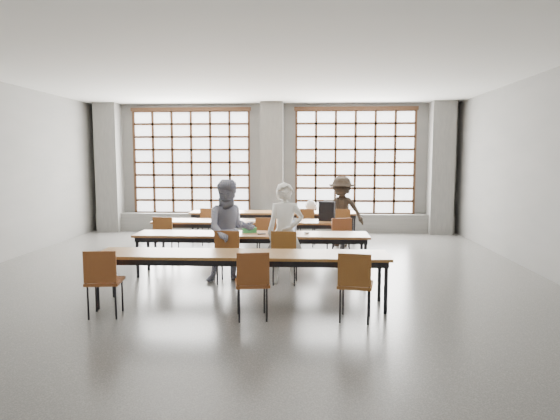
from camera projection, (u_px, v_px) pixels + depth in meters
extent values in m
plane|color=#4B4B49|center=(251.00, 277.00, 8.50)|extent=(11.00, 11.00, 0.00)
plane|color=silver|center=(250.00, 67.00, 8.13)|extent=(11.00, 11.00, 0.00)
plane|color=#5E5D5B|center=(273.00, 168.00, 13.78)|extent=(10.00, 0.00, 10.00)
plane|color=#5E5D5B|center=(143.00, 207.00, 2.85)|extent=(10.00, 0.00, 10.00)
plane|color=#5E5D5B|center=(558.00, 175.00, 8.05)|extent=(0.00, 11.00, 11.00)
cube|color=#565653|center=(109.00, 168.00, 13.74)|extent=(0.60, 0.55, 3.50)
cube|color=#565653|center=(272.00, 168.00, 13.50)|extent=(0.60, 0.55, 3.50)
cube|color=#565653|center=(441.00, 168.00, 13.26)|extent=(0.60, 0.55, 3.50)
cube|color=white|center=(192.00, 162.00, 13.86)|extent=(3.20, 0.02, 2.80)
cube|color=black|center=(192.00, 162.00, 13.78)|extent=(3.20, 0.05, 2.80)
cube|color=black|center=(192.00, 214.00, 13.93)|extent=(3.32, 0.07, 0.10)
cube|color=black|center=(191.00, 109.00, 13.63)|extent=(3.32, 0.07, 0.10)
cube|color=white|center=(355.00, 162.00, 13.62)|extent=(3.20, 0.02, 2.80)
cube|color=black|center=(355.00, 162.00, 13.54)|extent=(3.20, 0.05, 2.80)
cube|color=black|center=(354.00, 215.00, 13.70)|extent=(3.32, 0.07, 0.10)
cube|color=black|center=(356.00, 108.00, 13.39)|extent=(3.32, 0.07, 0.10)
cube|color=#565653|center=(272.00, 223.00, 13.74)|extent=(9.80, 0.35, 0.50)
cube|color=brown|center=(274.00, 213.00, 12.05)|extent=(4.00, 0.70, 0.04)
cube|color=black|center=(274.00, 215.00, 12.06)|extent=(3.90, 0.64, 0.08)
cylinder|color=black|center=(193.00, 229.00, 11.91)|extent=(0.05, 0.05, 0.69)
cylinder|color=black|center=(198.00, 225.00, 12.48)|extent=(0.05, 0.05, 0.69)
cylinder|color=black|center=(354.00, 230.00, 11.70)|extent=(0.05, 0.05, 0.69)
cylinder|color=black|center=(352.00, 226.00, 12.28)|extent=(0.05, 0.05, 0.69)
cube|color=brown|center=(250.00, 221.00, 10.37)|extent=(4.00, 0.70, 0.04)
cube|color=black|center=(250.00, 224.00, 10.37)|extent=(3.90, 0.64, 0.08)
cylinder|color=black|center=(155.00, 240.00, 10.22)|extent=(0.05, 0.05, 0.69)
cylinder|color=black|center=(163.00, 236.00, 10.79)|extent=(0.05, 0.05, 0.69)
cylinder|color=black|center=(343.00, 242.00, 10.02)|extent=(0.05, 0.05, 0.69)
cylinder|color=black|center=(341.00, 237.00, 10.59)|extent=(0.05, 0.05, 0.69)
cube|color=brown|center=(252.00, 234.00, 8.61)|extent=(4.00, 0.70, 0.04)
cube|color=black|center=(252.00, 238.00, 8.61)|extent=(3.90, 0.64, 0.08)
cylinder|color=black|center=(138.00, 257.00, 8.46)|extent=(0.05, 0.05, 0.69)
cylinder|color=black|center=(148.00, 251.00, 9.03)|extent=(0.05, 0.05, 0.69)
cylinder|color=black|center=(365.00, 260.00, 8.25)|extent=(0.05, 0.05, 0.69)
cylinder|color=black|center=(361.00, 253.00, 8.83)|extent=(0.05, 0.05, 0.69)
cube|color=brown|center=(242.00, 254.00, 6.83)|extent=(4.00, 0.70, 0.04)
cube|color=black|center=(242.00, 259.00, 6.84)|extent=(3.90, 0.64, 0.08)
cylinder|color=black|center=(97.00, 284.00, 6.68)|extent=(0.05, 0.05, 0.69)
cylinder|color=black|center=(114.00, 274.00, 7.26)|extent=(0.05, 0.05, 0.69)
cylinder|color=black|center=(386.00, 288.00, 6.48)|extent=(0.05, 0.05, 0.69)
cylinder|color=black|center=(379.00, 277.00, 7.06)|extent=(0.05, 0.05, 0.69)
cube|color=brown|center=(212.00, 226.00, 11.61)|extent=(0.51, 0.51, 0.04)
cube|color=brown|center=(208.00, 217.00, 11.39)|extent=(0.40, 0.12, 0.40)
cylinder|color=black|center=(212.00, 235.00, 11.63)|extent=(0.02, 0.02, 0.45)
cube|color=brown|center=(307.00, 227.00, 11.49)|extent=(0.48, 0.48, 0.04)
cube|color=brown|center=(305.00, 218.00, 11.27)|extent=(0.40, 0.09, 0.40)
cylinder|color=black|center=(307.00, 236.00, 11.52)|extent=(0.02, 0.02, 0.45)
cube|color=brown|center=(341.00, 227.00, 11.45)|extent=(0.45, 0.45, 0.04)
cube|color=brown|center=(341.00, 218.00, 11.23)|extent=(0.40, 0.06, 0.40)
cylinder|color=black|center=(341.00, 236.00, 11.47)|extent=(0.02, 0.02, 0.45)
cube|color=brown|center=(167.00, 237.00, 9.93)|extent=(0.47, 0.47, 0.04)
cube|color=brown|center=(163.00, 227.00, 9.71)|extent=(0.40, 0.08, 0.40)
cylinder|color=black|center=(167.00, 248.00, 9.96)|extent=(0.02, 0.02, 0.45)
cube|color=brown|center=(267.00, 238.00, 9.83)|extent=(0.44, 0.44, 0.04)
cube|color=brown|center=(266.00, 228.00, 9.60)|extent=(0.40, 0.05, 0.40)
cylinder|color=black|center=(267.00, 249.00, 9.85)|extent=(0.02, 0.02, 0.45)
cube|color=brown|center=(338.00, 239.00, 9.75)|extent=(0.52, 0.52, 0.04)
cube|color=brown|center=(342.00, 229.00, 9.53)|extent=(0.39, 0.13, 0.40)
cylinder|color=black|center=(338.00, 250.00, 9.78)|extent=(0.02, 0.02, 0.45)
cube|color=brown|center=(230.00, 255.00, 8.10)|extent=(0.45, 0.45, 0.04)
cube|color=brown|center=(227.00, 243.00, 7.88)|extent=(0.40, 0.05, 0.40)
cylinder|color=black|center=(230.00, 269.00, 8.13)|extent=(0.02, 0.02, 0.45)
cube|color=brown|center=(285.00, 256.00, 8.06)|extent=(0.45, 0.45, 0.04)
cube|color=brown|center=(284.00, 244.00, 7.83)|extent=(0.40, 0.06, 0.40)
cylinder|color=black|center=(285.00, 270.00, 8.08)|extent=(0.02, 0.02, 0.45)
cube|color=brown|center=(105.00, 281.00, 6.40)|extent=(0.47, 0.47, 0.04)
cube|color=brown|center=(100.00, 267.00, 6.18)|extent=(0.40, 0.08, 0.40)
cylinder|color=black|center=(106.00, 298.00, 6.43)|extent=(0.02, 0.02, 0.45)
cube|color=brown|center=(252.00, 283.00, 6.30)|extent=(0.49, 0.49, 0.04)
cube|color=brown|center=(253.00, 269.00, 6.08)|extent=(0.40, 0.10, 0.40)
cylinder|color=black|center=(252.00, 301.00, 6.33)|extent=(0.02, 0.02, 0.45)
cube|color=brown|center=(355.00, 285.00, 6.23)|extent=(0.49, 0.49, 0.04)
cube|color=brown|center=(354.00, 270.00, 6.02)|extent=(0.40, 0.10, 0.40)
cylinder|color=black|center=(355.00, 302.00, 6.26)|extent=(0.02, 0.02, 0.45)
imported|color=white|center=(285.00, 233.00, 8.07)|extent=(0.60, 0.39, 1.63)
imported|color=#181D49|center=(230.00, 231.00, 8.11)|extent=(0.95, 0.82, 1.68)
imported|color=black|center=(341.00, 211.00, 11.46)|extent=(1.16, 0.85, 1.60)
cube|color=silver|center=(284.00, 233.00, 8.62)|extent=(0.44, 0.39, 0.02)
cube|color=black|center=(283.00, 232.00, 8.61)|extent=(0.35, 0.29, 0.00)
cube|color=silver|center=(287.00, 225.00, 8.73)|extent=(0.36, 0.21, 0.26)
cube|color=#8BAFF0|center=(287.00, 226.00, 8.73)|extent=(0.30, 0.17, 0.21)
cube|color=#B5B5BA|center=(329.00, 211.00, 12.03)|extent=(0.41, 0.33, 0.02)
cube|color=black|center=(329.00, 211.00, 12.02)|extent=(0.33, 0.24, 0.00)
cube|color=#B5B5BA|center=(330.00, 206.00, 12.15)|extent=(0.37, 0.14, 0.26)
cube|color=#84B1E4|center=(330.00, 207.00, 12.14)|extent=(0.31, 0.11, 0.21)
ellipsoid|color=silver|center=(307.00, 233.00, 8.53)|extent=(0.11, 0.08, 0.04)
cube|color=#2B843C|center=(249.00, 230.00, 8.68)|extent=(0.26, 0.14, 0.09)
cube|color=black|center=(262.00, 234.00, 8.49)|extent=(0.14, 0.10, 0.01)
cube|color=white|center=(222.00, 220.00, 10.45)|extent=(0.31, 0.23, 0.00)
cube|color=white|center=(235.00, 221.00, 10.33)|extent=(0.36, 0.34, 0.00)
cube|color=white|center=(255.00, 220.00, 10.36)|extent=(0.32, 0.25, 0.00)
cube|color=black|center=(327.00, 211.00, 10.31)|extent=(0.35, 0.26, 0.40)
ellipsoid|color=silver|center=(311.00, 206.00, 12.04)|extent=(0.30, 0.26, 0.29)
cube|color=red|center=(105.00, 277.00, 6.40)|extent=(0.22, 0.14, 0.06)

